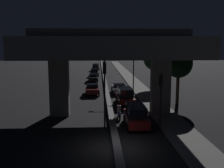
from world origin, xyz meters
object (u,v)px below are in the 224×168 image
Objects in this scene: traffic_light_left_of_median at (105,82)px; motorcycle_blue_filtering_near at (119,112)px; car_dark_red_lead at (136,115)px; street_lamp at (131,61)px; traffic_light_right_of_median at (161,90)px; car_dark_red_second at (125,95)px; pedestrian_on_sidewalk at (157,95)px; car_grey_third_oncoming at (95,72)px; car_dark_red_lead_oncoming at (92,89)px; car_black_second_oncoming at (93,78)px; car_silver_third at (119,88)px; car_dark_red_fourth_oncoming at (96,67)px.

traffic_light_left_of_median is 4.31m from motorcycle_blue_filtering_near.
street_lamp is at bearing -5.56° from car_dark_red_lead.
traffic_light_left_of_median is 4.76m from traffic_light_right_of_median.
street_lamp is 1.76× the size of car_dark_red_lead.
motorcycle_blue_filtering_near is at bearing 167.31° from car_dark_red_second.
street_lamp is 10.14m from pedestrian_on_sidewalk.
traffic_light_left_of_median reaches higher than car_grey_third_oncoming.
traffic_light_right_of_median reaches higher than car_dark_red_lead_oncoming.
car_dark_red_lead reaches higher than car_black_second_oncoming.
car_silver_third is (-2.09, -2.47, -3.81)m from street_lamp.
car_dark_red_second reaches higher than car_grey_third_oncoming.
car_grey_third_oncoming reaches higher than car_black_second_oncoming.
car_black_second_oncoming is 25.48m from motorcycle_blue_filtering_near.
car_black_second_oncoming is 1.10× the size of car_grey_third_oncoming.
traffic_light_left_of_median is at bearing 93.33° from car_dark_red_lead.
car_dark_red_second is 2.49× the size of motorcycle_blue_filtering_near.
car_silver_third is 0.87× the size of car_dark_red_fourth_oncoming.
street_lamp is 12.05m from car_black_second_oncoming.
street_lamp is 1.68× the size of car_black_second_oncoming.
traffic_light_right_of_median is 18.13m from street_lamp.
traffic_light_left_of_median is 1.35× the size of car_dark_red_lead_oncoming.
pedestrian_on_sidewalk is (3.77, 8.63, 0.08)m from car_dark_red_lead.
car_dark_red_lead_oncoming is 1.02× the size of car_grey_third_oncoming.
car_dark_red_second is 0.95× the size of car_dark_red_fourth_oncoming.
car_grey_third_oncoming is at bearing 105.80° from pedestrian_on_sidewalk.
car_dark_red_lead is 2.69m from motorcycle_blue_filtering_near.
car_dark_red_lead_oncoming reaches higher than car_black_second_oncoming.
car_dark_red_second is 3.79m from pedestrian_on_sidewalk.
pedestrian_on_sidewalk is (3.78, -0.20, 0.05)m from car_dark_red_second.
car_silver_third is 1.01× the size of car_grey_third_oncoming.
car_dark_red_fourth_oncoming is at bearing 177.64° from car_dark_red_lead_oncoming.
car_grey_third_oncoming is at bearing 6.47° from car_dark_red_second.
car_grey_third_oncoming is at bearing 176.85° from car_black_second_oncoming.
traffic_light_right_of_median is 2.52× the size of motorcycle_blue_filtering_near.
car_dark_red_second is (2.65, 8.97, -2.86)m from traffic_light_left_of_median.
traffic_light_left_of_median is at bearing 148.91° from motorcycle_blue_filtering_near.
car_dark_red_lead_oncoming is (-3.77, -0.75, 0.04)m from car_silver_third.
car_dark_red_second is 1.08× the size of car_dark_red_lead_oncoming.
car_dark_red_lead_oncoming is (-4.02, 5.90, -0.21)m from car_dark_red_second.
car_dark_red_lead is at bearing 13.19° from car_dark_red_lead_oncoming.
motorcycle_blue_filtering_near is (2.63, -46.94, -0.31)m from car_dark_red_fourth_oncoming.
car_dark_red_lead is at bearing 178.22° from car_dark_red_second.
car_dark_red_lead_oncoming is at bearing 32.40° from car_dark_red_second.
traffic_light_right_of_median is at bearing 20.11° from car_dark_red_lead_oncoming.
car_dark_red_lead_oncoming is 12.67m from motorcycle_blue_filtering_near.
car_silver_third is at bearing 7.65° from car_dark_red_fourth_oncoming.
traffic_light_right_of_median is 15.96m from car_silver_third.
traffic_light_right_of_median is 0.61× the size of street_lamp.
car_grey_third_oncoming is 13.15m from car_dark_red_fourth_oncoming.
motorcycle_blue_filtering_near reaches higher than car_dark_red_lead_oncoming.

